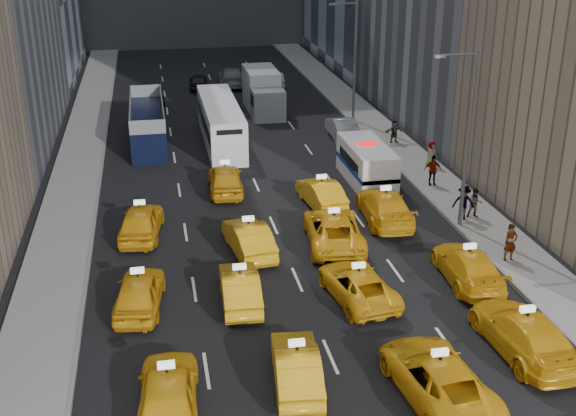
{
  "coord_description": "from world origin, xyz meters",
  "views": [
    {
      "loc": [
        -5.72,
        -19.42,
        15.03
      ],
      "look_at": [
        0.25,
        11.39,
        2.0
      ],
      "focal_mm": 45.0,
      "sensor_mm": 36.0,
      "label": 1
    }
  ],
  "objects_px": {
    "city_bus": "(221,123)",
    "pedestrian_0": "(511,242)",
    "nypd_van": "(366,164)",
    "box_truck": "(263,92)",
    "double_decker": "(148,122)"
  },
  "relations": [
    {
      "from": "nypd_van",
      "to": "pedestrian_0",
      "type": "height_order",
      "value": "nypd_van"
    },
    {
      "from": "double_decker",
      "to": "box_truck",
      "type": "distance_m",
      "value": 11.29
    },
    {
      "from": "nypd_van",
      "to": "city_bus",
      "type": "bearing_deg",
      "value": 122.62
    },
    {
      "from": "city_bus",
      "to": "pedestrian_0",
      "type": "relative_size",
      "value": 6.37
    },
    {
      "from": "double_decker",
      "to": "box_truck",
      "type": "height_order",
      "value": "box_truck"
    },
    {
      "from": "city_bus",
      "to": "box_truck",
      "type": "height_order",
      "value": "box_truck"
    },
    {
      "from": "nypd_van",
      "to": "double_decker",
      "type": "relative_size",
      "value": 0.59
    },
    {
      "from": "city_bus",
      "to": "pedestrian_0",
      "type": "height_order",
      "value": "city_bus"
    },
    {
      "from": "nypd_van",
      "to": "pedestrian_0",
      "type": "bearing_deg",
      "value": -80.26
    },
    {
      "from": "box_truck",
      "to": "double_decker",
      "type": "bearing_deg",
      "value": -136.06
    },
    {
      "from": "double_decker",
      "to": "pedestrian_0",
      "type": "height_order",
      "value": "double_decker"
    },
    {
      "from": "city_bus",
      "to": "pedestrian_0",
      "type": "distance_m",
      "value": 23.67
    },
    {
      "from": "nypd_van",
      "to": "double_decker",
      "type": "height_order",
      "value": "double_decker"
    },
    {
      "from": "nypd_van",
      "to": "box_truck",
      "type": "height_order",
      "value": "box_truck"
    },
    {
      "from": "pedestrian_0",
      "to": "city_bus",
      "type": "bearing_deg",
      "value": 112.84
    }
  ]
}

